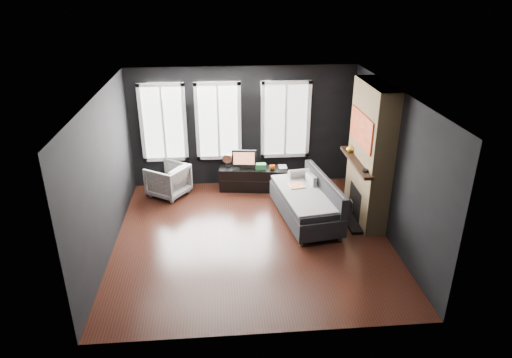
{
  "coord_description": "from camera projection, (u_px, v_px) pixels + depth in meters",
  "views": [
    {
      "loc": [
        -0.56,
        -7.27,
        4.45
      ],
      "look_at": [
        0.1,
        0.3,
        1.05
      ],
      "focal_mm": 32.0,
      "sensor_mm": 36.0,
      "label": 1
    }
  ],
  "objects": [
    {
      "name": "wall_left",
      "position": [
        105.0,
        175.0,
        7.72
      ],
      "size": [
        0.02,
        5.0,
        2.7
      ],
      "primitive_type": "cube",
      "color": "black",
      "rests_on": "ground"
    },
    {
      "name": "wall_back",
      "position": [
        243.0,
        127.0,
        10.19
      ],
      "size": [
        5.0,
        0.02,
        2.7
      ],
      "primitive_type": "cube",
      "color": "black",
      "rests_on": "ground"
    },
    {
      "name": "media_console",
      "position": [
        254.0,
        178.0,
        10.29
      ],
      "size": [
        1.56,
        0.67,
        0.52
      ],
      "primitive_type": null,
      "rotation": [
        0.0,
        0.0,
        -0.14
      ],
      "color": "black",
      "rests_on": "floor"
    },
    {
      "name": "monitor",
      "position": [
        244.0,
        158.0,
        10.07
      ],
      "size": [
        0.55,
        0.18,
        0.48
      ],
      "primitive_type": null,
      "rotation": [
        0.0,
        0.0,
        -0.12
      ],
      "color": "black",
      "rests_on": "media_console"
    },
    {
      "name": "mug",
      "position": [
        272.0,
        167.0,
        10.08
      ],
      "size": [
        0.16,
        0.14,
        0.13
      ],
      "primitive_type": "imported",
      "rotation": [
        0.0,
        0.0,
        -0.44
      ],
      "color": "orange",
      "rests_on": "media_console"
    },
    {
      "name": "storage_box",
      "position": [
        261.0,
        166.0,
        10.1
      ],
      "size": [
        0.23,
        0.15,
        0.12
      ],
      "primitive_type": "cube",
      "rotation": [
        0.0,
        0.0,
        0.04
      ],
      "color": "#2C763A",
      "rests_on": "media_console"
    },
    {
      "name": "windows",
      "position": [
        222.0,
        82.0,
        9.7
      ],
      "size": [
        4.0,
        0.16,
        1.76
      ],
      "primitive_type": null,
      "color": "white",
      "rests_on": "wall_back"
    },
    {
      "name": "sofa",
      "position": [
        305.0,
        200.0,
        8.93
      ],
      "size": [
        1.29,
        2.14,
        0.87
      ],
      "primitive_type": null,
      "rotation": [
        0.0,
        0.0,
        0.15
      ],
      "color": "#242326",
      "rests_on": "floor"
    },
    {
      "name": "desk_fan",
      "position": [
        227.0,
        160.0,
        10.18
      ],
      "size": [
        0.26,
        0.26,
        0.3
      ],
      "primitive_type": null,
      "rotation": [
        0.0,
        0.0,
        -0.24
      ],
      "color": "#9C9C9C",
      "rests_on": "media_console"
    },
    {
      "name": "book",
      "position": [
        279.0,
        162.0,
        10.16
      ],
      "size": [
        0.18,
        0.02,
        0.24
      ],
      "primitive_type": "imported",
      "rotation": [
        0.0,
        0.0,
        0.0
      ],
      "color": "#B9AC91",
      "rests_on": "media_console"
    },
    {
      "name": "mantel_clock",
      "position": [
        365.0,
        171.0,
        8.17
      ],
      "size": [
        0.13,
        0.13,
        0.04
      ],
      "primitive_type": "cylinder",
      "rotation": [
        0.0,
        0.0,
        0.11
      ],
      "color": "black",
      "rests_on": "fireplace"
    },
    {
      "name": "fireplace",
      "position": [
        370.0,
        154.0,
        8.65
      ],
      "size": [
        0.7,
        1.62,
        2.7
      ],
      "primitive_type": null,
      "color": "#93724C",
      "rests_on": "floor"
    },
    {
      "name": "stripe_pillow",
      "position": [
        311.0,
        183.0,
        9.19
      ],
      "size": [
        0.17,
        0.38,
        0.37
      ],
      "primitive_type": "cube",
      "rotation": [
        0.0,
        0.0,
        0.25
      ],
      "color": "gray",
      "rests_on": "sofa"
    },
    {
      "name": "wall_right",
      "position": [
        392.0,
        166.0,
        8.12
      ],
      "size": [
        0.02,
        5.0,
        2.7
      ],
      "primitive_type": "cube",
      "color": "black",
      "rests_on": "ground"
    },
    {
      "name": "mantel_vase",
      "position": [
        350.0,
        148.0,
        9.05
      ],
      "size": [
        0.21,
        0.21,
        0.16
      ],
      "primitive_type": "imported",
      "rotation": [
        0.0,
        0.0,
        0.33
      ],
      "color": "gold",
      "rests_on": "fireplace"
    },
    {
      "name": "ceiling",
      "position": [
        251.0,
        94.0,
        7.37
      ],
      "size": [
        5.0,
        5.0,
        0.0
      ],
      "primitive_type": "plane",
      "color": "white",
      "rests_on": "ground"
    },
    {
      "name": "armchair",
      "position": [
        168.0,
        179.0,
        9.95
      ],
      "size": [
        1.0,
        1.02,
        0.77
      ],
      "primitive_type": "imported",
      "rotation": [
        0.0,
        0.0,
        -2.16
      ],
      "color": "silver",
      "rests_on": "floor"
    },
    {
      "name": "floor",
      "position": [
        252.0,
        237.0,
        8.47
      ],
      "size": [
        5.0,
        5.0,
        0.0
      ],
      "primitive_type": "plane",
      "color": "black",
      "rests_on": "ground"
    }
  ]
}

